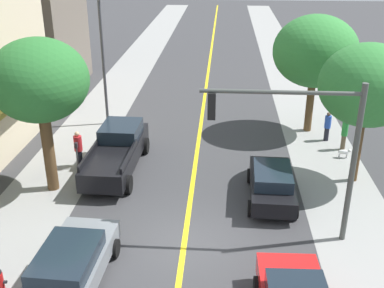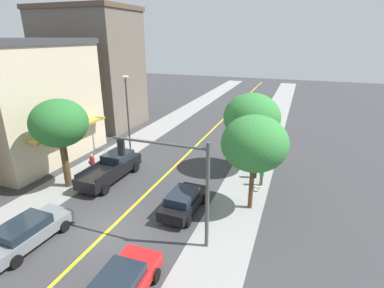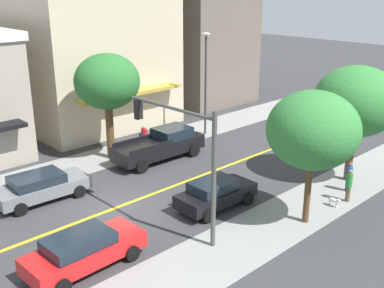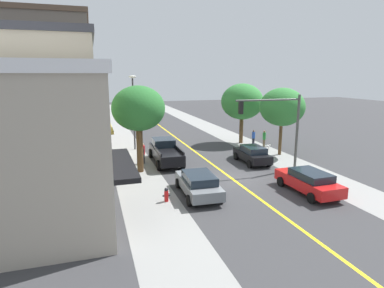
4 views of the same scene
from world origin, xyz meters
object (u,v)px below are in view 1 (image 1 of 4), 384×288
(grey_sedan_left_curb, at_px, (70,266))
(black_sedan_right_curb, at_px, (272,183))
(black_pickup_truck, at_px, (117,150))
(pedestrian_red_shirt, at_px, (78,148))
(street_tree_left_near, at_px, (39,81))
(parking_meter, at_px, (77,151))
(pedestrian_green_shirt, at_px, (344,133))
(pedestrian_blue_shirt, at_px, (327,126))
(small_dog, at_px, (344,152))
(street_tree_left_far, at_px, (315,52))
(street_lamp, at_px, (102,49))
(traffic_light_mast, at_px, (305,136))
(street_tree_right_corner, at_px, (368,85))
(fire_hydrant, at_px, (0,280))

(grey_sedan_left_curb, height_order, black_sedan_right_curb, black_sedan_right_curb)
(black_pickup_truck, bearing_deg, pedestrian_red_shirt, 86.87)
(street_tree_left_near, height_order, grey_sedan_left_curb, street_tree_left_near)
(parking_meter, xyz_separation_m, pedestrian_red_shirt, (0.00, 0.26, 0.05))
(pedestrian_green_shirt, bearing_deg, parking_meter, -95.84)
(parking_meter, height_order, pedestrian_blue_shirt, pedestrian_blue_shirt)
(black_sedan_right_curb, bearing_deg, grey_sedan_left_curb, 132.60)
(pedestrian_red_shirt, height_order, small_dog, pedestrian_red_shirt)
(street_tree_left_near, bearing_deg, pedestrian_green_shirt, 20.45)
(street_tree_left_far, bearing_deg, small_dog, -70.60)
(street_lamp, xyz_separation_m, grey_sedan_left_curb, (2.11, -13.79, -3.63))
(traffic_light_mast, relative_size, small_dog, 9.15)
(street_tree_left_far, height_order, small_dog, street_tree_left_far)
(street_tree_left_near, height_order, small_dog, street_tree_left_near)
(black_pickup_truck, bearing_deg, small_dog, -78.67)
(traffic_light_mast, bearing_deg, street_tree_right_corner, -124.98)
(street_tree_left_far, bearing_deg, fire_hydrant, -129.31)
(street_tree_left_far, height_order, pedestrian_red_shirt, street_tree_left_far)
(parking_meter, bearing_deg, street_tree_right_corner, -1.39)
(parking_meter, relative_size, pedestrian_green_shirt, 0.77)
(pedestrian_blue_shirt, bearing_deg, grey_sedan_left_curb, -7.74)
(small_dog, bearing_deg, black_pickup_truck, -170.61)
(fire_hydrant, xyz_separation_m, pedestrian_red_shirt, (-0.05, 8.66, 0.51))
(pedestrian_blue_shirt, bearing_deg, street_tree_right_corner, 36.70)
(fire_hydrant, xyz_separation_m, pedestrian_blue_shirt, (12.19, 12.57, 0.42))
(street_lamp, bearing_deg, small_dog, -16.64)
(street_tree_left_near, xyz_separation_m, small_dog, (13.23, 3.97, -4.47))
(street_tree_left_far, height_order, street_lamp, street_lamp)
(traffic_light_mast, relative_size, pedestrian_green_shirt, 3.41)
(traffic_light_mast, distance_m, grey_sedan_left_curb, 8.53)
(street_tree_left_near, relative_size, pedestrian_green_shirt, 3.81)
(fire_hydrant, xyz_separation_m, parking_meter, (-0.05, 8.40, 0.46))
(street_tree_left_near, distance_m, street_lamp, 7.79)
(pedestrian_green_shirt, relative_size, small_dog, 2.68)
(pedestrian_green_shirt, bearing_deg, street_tree_left_near, -88.68)
(parking_meter, height_order, pedestrian_red_shirt, pedestrian_red_shirt)
(fire_hydrant, relative_size, parking_meter, 0.63)
(traffic_light_mast, distance_m, black_sedan_right_curb, 4.19)
(street_tree_right_corner, bearing_deg, traffic_light_mast, -124.98)
(street_tree_right_corner, bearing_deg, grey_sedan_left_curb, -143.71)
(street_tree_left_near, xyz_separation_m, pedestrian_blue_shirt, (12.76, 6.12, -3.95))
(black_sedan_right_curb, distance_m, pedestrian_green_shirt, 6.70)
(street_tree_right_corner, bearing_deg, pedestrian_green_shirt, 85.76)
(street_tree_left_far, bearing_deg, black_pickup_truck, -150.47)
(street_tree_left_near, distance_m, pedestrian_red_shirt, 4.49)
(fire_hydrant, distance_m, black_sedan_right_curb, 10.67)
(street_lamp, relative_size, pedestrian_green_shirt, 4.22)
(street_tree_right_corner, relative_size, parking_meter, 4.65)
(street_tree_right_corner, xyz_separation_m, small_dog, (0.09, 2.33, -4.08))
(small_dog, bearing_deg, pedestrian_red_shirt, -172.71)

